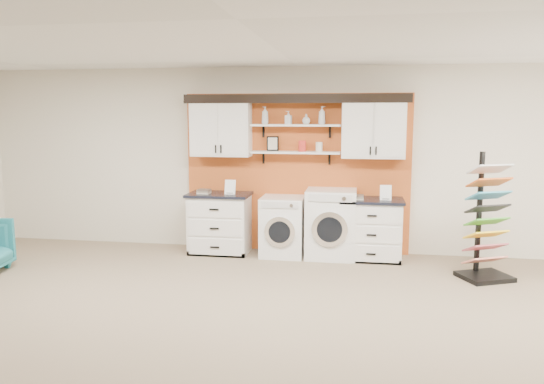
% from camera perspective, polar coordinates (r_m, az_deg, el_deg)
% --- Properties ---
extents(floor, '(10.00, 10.00, 0.00)m').
position_cam_1_polar(floor, '(4.62, -3.52, -18.59)').
color(floor, '#836F58').
rests_on(floor, ground).
extents(ceiling, '(10.00, 10.00, 0.00)m').
position_cam_1_polar(ceiling, '(4.18, -3.88, 18.07)').
color(ceiling, white).
rests_on(ceiling, wall_back).
extents(wall_back, '(10.00, 0.00, 10.00)m').
position_cam_1_polar(wall_back, '(8.10, 2.70, 3.46)').
color(wall_back, beige).
rests_on(wall_back, floor).
extents(accent_panel, '(3.40, 0.07, 2.40)m').
position_cam_1_polar(accent_panel, '(8.08, 2.66, 2.03)').
color(accent_panel, '#BA521F').
rests_on(accent_panel, wall_back).
extents(upper_cabinet_left, '(0.90, 0.35, 0.84)m').
position_cam_1_polar(upper_cabinet_left, '(8.08, -5.49, 6.83)').
color(upper_cabinet_left, white).
rests_on(upper_cabinet_left, wall_back).
extents(upper_cabinet_right, '(0.90, 0.35, 0.84)m').
position_cam_1_polar(upper_cabinet_right, '(7.81, 10.86, 6.67)').
color(upper_cabinet_right, white).
rests_on(upper_cabinet_right, wall_back).
extents(shelf_lower, '(1.32, 0.28, 0.03)m').
position_cam_1_polar(shelf_lower, '(7.89, 2.54, 4.28)').
color(shelf_lower, white).
rests_on(shelf_lower, wall_back).
extents(shelf_upper, '(1.32, 0.28, 0.03)m').
position_cam_1_polar(shelf_upper, '(7.87, 2.56, 7.19)').
color(shelf_upper, white).
rests_on(shelf_upper, wall_back).
extents(crown_molding, '(3.30, 0.41, 0.13)m').
position_cam_1_polar(crown_molding, '(7.88, 2.59, 10.08)').
color(crown_molding, black).
rests_on(crown_molding, wall_back).
extents(picture_frame, '(0.18, 0.02, 0.22)m').
position_cam_1_polar(picture_frame, '(7.98, 0.08, 5.23)').
color(picture_frame, black).
rests_on(picture_frame, shelf_lower).
extents(canister_red, '(0.11, 0.11, 0.16)m').
position_cam_1_polar(canister_red, '(7.87, 3.27, 4.96)').
color(canister_red, red).
rests_on(canister_red, shelf_lower).
extents(canister_cream, '(0.10, 0.10, 0.14)m').
position_cam_1_polar(canister_cream, '(7.85, 5.09, 4.86)').
color(canister_cream, silver).
rests_on(canister_cream, shelf_lower).
extents(base_cabinet_left, '(0.93, 0.66, 0.91)m').
position_cam_1_polar(base_cabinet_left, '(8.09, -5.63, -3.32)').
color(base_cabinet_left, white).
rests_on(base_cabinet_left, floor).
extents(base_cabinet_right, '(0.90, 0.66, 0.89)m').
position_cam_1_polar(base_cabinet_right, '(7.83, 10.60, -3.92)').
color(base_cabinet_right, white).
rests_on(base_cabinet_right, floor).
extents(washer, '(0.63, 0.71, 0.88)m').
position_cam_1_polar(washer, '(7.90, 1.18, -3.69)').
color(washer, white).
rests_on(washer, floor).
extents(dryer, '(0.72, 0.71, 1.01)m').
position_cam_1_polar(dryer, '(7.82, 6.35, -3.39)').
color(dryer, white).
rests_on(dryer, floor).
extents(sample_rack, '(0.74, 0.69, 1.62)m').
position_cam_1_polar(sample_rack, '(7.29, 21.97, -4.69)').
color(sample_rack, black).
rests_on(sample_rack, floor).
extents(soap_bottle_a, '(0.14, 0.14, 0.26)m').
position_cam_1_polar(soap_bottle_a, '(7.94, -0.75, 8.25)').
color(soap_bottle_a, silver).
rests_on(soap_bottle_a, shelf_upper).
extents(soap_bottle_b, '(0.10, 0.10, 0.19)m').
position_cam_1_polar(soap_bottle_b, '(7.88, 1.78, 8.01)').
color(soap_bottle_b, silver).
rests_on(soap_bottle_b, shelf_upper).
extents(soap_bottle_c, '(0.16, 0.16, 0.15)m').
position_cam_1_polar(soap_bottle_c, '(7.85, 3.70, 7.83)').
color(soap_bottle_c, silver).
rests_on(soap_bottle_c, shelf_upper).
extents(soap_bottle_d, '(0.10, 0.10, 0.26)m').
position_cam_1_polar(soap_bottle_d, '(7.83, 5.39, 8.22)').
color(soap_bottle_d, silver).
rests_on(soap_bottle_d, shelf_upper).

